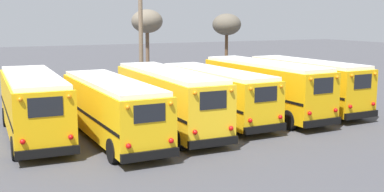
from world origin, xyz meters
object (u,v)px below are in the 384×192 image
at_px(school_bus_1, 112,107).
at_px(utility_pole, 141,35).
at_px(school_bus_4, 264,86).
at_px(school_bus_5, 306,83).
at_px(school_bus_2, 168,98).
at_px(school_bus_3, 215,93).
at_px(bare_tree_1, 147,22).
at_px(bare_tree_0, 227,26).
at_px(school_bus_0, 33,104).

height_order(school_bus_1, utility_pole, utility_pole).
xyz_separation_m(school_bus_4, school_bus_5, (3.35, 0.15, -0.04)).
xyz_separation_m(school_bus_1, school_bus_2, (3.35, 0.86, 0.10)).
distance_m(school_bus_1, school_bus_2, 3.46).
bearing_deg(school_bus_5, utility_pole, 126.79).
height_order(school_bus_3, bare_tree_1, bare_tree_1).
xyz_separation_m(school_bus_5, utility_pole, (-7.48, 10.00, 2.89)).
xyz_separation_m(school_bus_2, bare_tree_0, (10.62, 12.18, 3.52)).
bearing_deg(bare_tree_0, school_bus_3, -122.76).
relative_size(utility_pole, bare_tree_1, 1.36).
distance_m(school_bus_1, school_bus_4, 10.19).
distance_m(utility_pole, bare_tree_1, 6.81).
xyz_separation_m(school_bus_0, school_bus_2, (6.69, -1.18, -0.01)).
distance_m(school_bus_4, bare_tree_1, 16.74).
distance_m(school_bus_0, school_bus_5, 16.73).
bearing_deg(school_bus_3, bare_tree_0, 57.24).
xyz_separation_m(school_bus_0, bare_tree_1, (12.09, 15.99, 3.75)).
bearing_deg(school_bus_2, school_bus_5, 5.88).
bearing_deg(school_bus_4, school_bus_0, 178.74).
height_order(school_bus_0, school_bus_3, school_bus_0).
relative_size(school_bus_3, bare_tree_0, 1.59).
height_order(school_bus_0, utility_pole, utility_pole).
relative_size(school_bus_1, bare_tree_0, 1.62).
xyz_separation_m(bare_tree_0, bare_tree_1, (-5.22, 4.98, 0.24)).
xyz_separation_m(utility_pole, bare_tree_1, (2.84, 6.13, 0.84)).
xyz_separation_m(school_bus_0, bare_tree_0, (17.31, 11.01, 3.51)).
bearing_deg(school_bus_3, school_bus_1, -165.39).
bearing_deg(school_bus_4, bare_tree_0, 70.85).
relative_size(school_bus_1, school_bus_2, 0.97).
bearing_deg(bare_tree_1, school_bus_2, -107.46).
bearing_deg(school_bus_5, school_bus_0, 179.52).
bearing_deg(utility_pole, school_bus_0, -133.18).
relative_size(school_bus_4, bare_tree_0, 1.66).
distance_m(school_bus_5, bare_tree_0, 11.70).
xyz_separation_m(school_bus_5, bare_tree_0, (0.58, 11.15, 3.49)).
bearing_deg(school_bus_3, school_bus_5, 1.28).
relative_size(school_bus_0, bare_tree_0, 1.57).
bearing_deg(bare_tree_1, school_bus_4, -85.46).
relative_size(school_bus_4, school_bus_5, 1.10).
bearing_deg(school_bus_3, school_bus_0, 178.34).
height_order(utility_pole, bare_tree_1, utility_pole).
relative_size(school_bus_0, bare_tree_1, 1.48).
relative_size(school_bus_0, school_bus_4, 0.95).
bearing_deg(school_bus_1, school_bus_3, 14.61).
relative_size(school_bus_0, school_bus_5, 1.04).
bearing_deg(school_bus_4, school_bus_2, -172.50).
bearing_deg(school_bus_1, school_bus_5, 8.06).
height_order(school_bus_2, school_bus_5, school_bus_5).
xyz_separation_m(school_bus_1, bare_tree_1, (8.74, 18.02, 3.86)).
height_order(school_bus_1, school_bus_4, school_bus_4).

